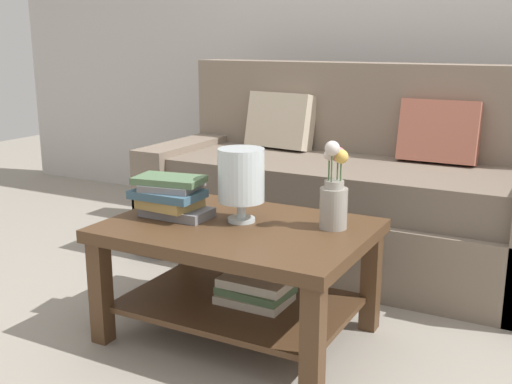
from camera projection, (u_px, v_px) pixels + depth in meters
ground_plane at (288, 312)px, 2.78m from camera, size 10.00×10.00×0.00m
back_wall at (404, 12)px, 3.87m from camera, size 6.40×0.12×2.70m
couch at (348, 195)px, 3.38m from camera, size 2.15×0.90×1.06m
coffee_table at (240, 258)px, 2.49m from camera, size 1.02×0.72×0.48m
book_stack_main at (171, 196)px, 2.55m from camera, size 0.32×0.24×0.17m
glass_hurricane_vase at (241, 177)px, 2.46m from camera, size 0.19×0.19×0.30m
flower_pitcher at (334, 194)px, 2.38m from camera, size 0.11×0.11×0.35m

